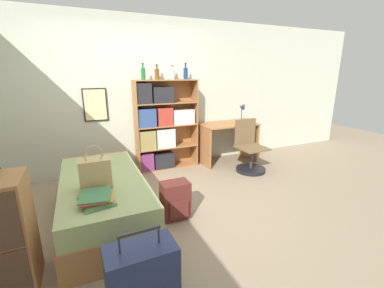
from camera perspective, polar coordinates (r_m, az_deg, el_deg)
name	(u,v)px	position (r m, az deg, el deg)	size (l,w,h in m)	color
ground_plane	(162,208)	(3.44, -6.64, -13.84)	(14.00, 14.00, 0.00)	gray
wall_back	(132,96)	(4.57, -13.28, 10.32)	(10.00, 0.09, 2.60)	beige
bed	(104,199)	(3.23, -18.99, -11.41)	(0.91, 1.89, 0.54)	#A36B3D
handbag	(95,173)	(2.80, -20.71, -6.14)	(0.31, 0.17, 0.46)	tan
book_stack_on_bed	(96,198)	(2.57, -20.57, -11.20)	(0.33, 0.42, 0.07)	#427A4C
suitcase	(142,282)	(2.05, -10.98, -27.88)	(0.48, 0.28, 0.69)	navy
bookcase	(160,126)	(4.54, -7.03, 3.93)	(1.09, 0.31, 1.57)	#A36B3D
bottle_green	(143,73)	(4.36, -10.82, 15.17)	(0.07, 0.07, 0.26)	#1E6B2D
bottle_brown	(157,74)	(4.47, -7.80, 15.22)	(0.08, 0.08, 0.25)	brown
bottle_clear	(173,74)	(4.57, -4.34, 15.24)	(0.08, 0.08, 0.23)	#B7BCC1
bottle_blue	(186,73)	(4.60, -1.43, 15.50)	(0.07, 0.07, 0.28)	navy
desk	(227,136)	(4.98, 7.85, 1.83)	(1.07, 0.63, 0.76)	#A36B3D
desk_lamp	(243,109)	(5.08, 11.29, 7.60)	(0.18, 0.13, 0.38)	navy
desk_chair	(250,155)	(4.64, 12.66, -2.48)	(0.51, 0.51, 0.90)	black
backpack	(175,200)	(3.13, -3.69, -12.36)	(0.33, 0.25, 0.45)	#56231E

